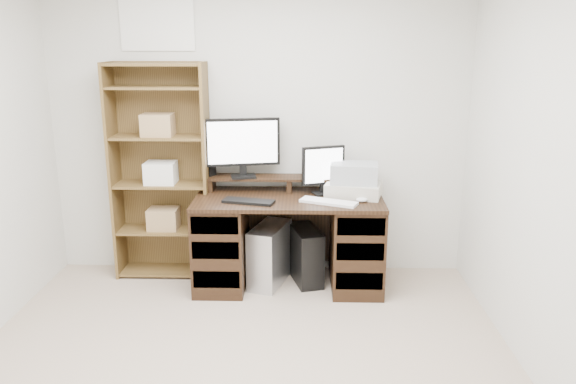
{
  "coord_description": "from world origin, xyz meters",
  "views": [
    {
      "loc": [
        0.37,
        -2.68,
        1.96
      ],
      "look_at": [
        0.27,
        1.43,
        0.85
      ],
      "focal_mm": 35.0,
      "sensor_mm": 36.0,
      "label": 1
    }
  ],
  "objects_px": {
    "printer": "(354,189)",
    "tower_black": "(306,255)",
    "desk": "(289,240)",
    "monitor_small": "(323,168)",
    "bookshelf": "(161,170)",
    "tower_silver": "(270,255)",
    "monitor_wide": "(243,144)"
  },
  "relations": [
    {
      "from": "printer",
      "to": "tower_black",
      "type": "relative_size",
      "value": 0.87
    },
    {
      "from": "printer",
      "to": "desk",
      "type": "bearing_deg",
      "value": -159.95
    },
    {
      "from": "desk",
      "to": "monitor_small",
      "type": "distance_m",
      "value": 0.65
    },
    {
      "from": "bookshelf",
      "to": "tower_silver",
      "type": "bearing_deg",
      "value": -11.99
    },
    {
      "from": "desk",
      "to": "tower_silver",
      "type": "relative_size",
      "value": 3.02
    },
    {
      "from": "desk",
      "to": "monitor_wide",
      "type": "relative_size",
      "value": 2.47
    },
    {
      "from": "desk",
      "to": "tower_silver",
      "type": "xyz_separation_m",
      "value": [
        -0.16,
        0.02,
        -0.14
      ]
    },
    {
      "from": "printer",
      "to": "tower_silver",
      "type": "bearing_deg",
      "value": -163.13
    },
    {
      "from": "tower_black",
      "to": "tower_silver",
      "type": "bearing_deg",
      "value": 174.5
    },
    {
      "from": "tower_black",
      "to": "bookshelf",
      "type": "relative_size",
      "value": 0.27
    },
    {
      "from": "desk",
      "to": "tower_silver",
      "type": "bearing_deg",
      "value": 172.98
    },
    {
      "from": "desk",
      "to": "monitor_small",
      "type": "relative_size",
      "value": 3.81
    },
    {
      "from": "tower_silver",
      "to": "tower_black",
      "type": "height_order",
      "value": "tower_silver"
    },
    {
      "from": "desk",
      "to": "tower_black",
      "type": "height_order",
      "value": "desk"
    },
    {
      "from": "monitor_wide",
      "to": "monitor_small",
      "type": "distance_m",
      "value": 0.69
    },
    {
      "from": "desk",
      "to": "tower_black",
      "type": "xyz_separation_m",
      "value": [
        0.14,
        0.07,
        -0.16
      ]
    },
    {
      "from": "desk",
      "to": "monitor_wide",
      "type": "distance_m",
      "value": 0.86
    },
    {
      "from": "monitor_small",
      "to": "tower_black",
      "type": "distance_m",
      "value": 0.75
    },
    {
      "from": "desk",
      "to": "monitor_small",
      "type": "xyz_separation_m",
      "value": [
        0.28,
        0.11,
        0.57
      ]
    },
    {
      "from": "monitor_small",
      "to": "bookshelf",
      "type": "bearing_deg",
      "value": 155.35
    },
    {
      "from": "monitor_small",
      "to": "printer",
      "type": "bearing_deg",
      "value": -32.12
    },
    {
      "from": "printer",
      "to": "tower_black",
      "type": "distance_m",
      "value": 0.69
    },
    {
      "from": "monitor_small",
      "to": "printer",
      "type": "relative_size",
      "value": 0.91
    },
    {
      "from": "desk",
      "to": "tower_silver",
      "type": "distance_m",
      "value": 0.21
    },
    {
      "from": "monitor_wide",
      "to": "tower_silver",
      "type": "distance_m",
      "value": 0.94
    },
    {
      "from": "tower_silver",
      "to": "bookshelf",
      "type": "bearing_deg",
      "value": -175.02
    },
    {
      "from": "monitor_small",
      "to": "tower_silver",
      "type": "xyz_separation_m",
      "value": [
        -0.43,
        -0.09,
        -0.72
      ]
    },
    {
      "from": "printer",
      "to": "tower_black",
      "type": "xyz_separation_m",
      "value": [
        -0.38,
        0.01,
        -0.58
      ]
    },
    {
      "from": "tower_black",
      "to": "bookshelf",
      "type": "xyz_separation_m",
      "value": [
        -1.21,
        0.14,
        0.69
      ]
    },
    {
      "from": "desk",
      "to": "monitor_wide",
      "type": "bearing_deg",
      "value": 153.51
    },
    {
      "from": "printer",
      "to": "bookshelf",
      "type": "height_order",
      "value": "bookshelf"
    },
    {
      "from": "printer",
      "to": "bookshelf",
      "type": "relative_size",
      "value": 0.24
    }
  ]
}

